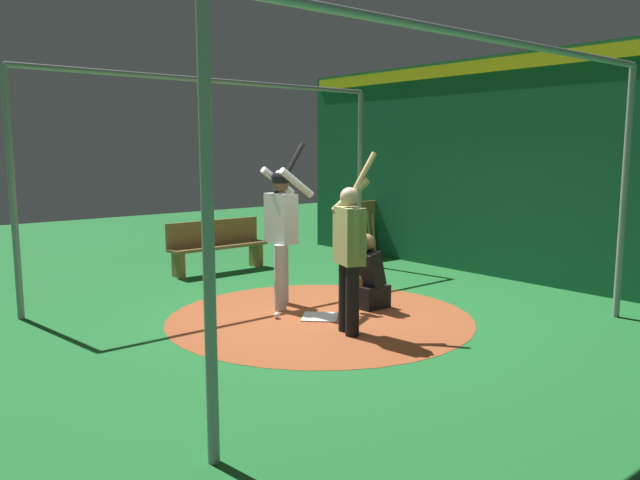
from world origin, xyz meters
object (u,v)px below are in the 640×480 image
at_px(home_plate, 320,317).
at_px(catcher, 367,279).
at_px(baseball_1, 374,298).
at_px(visitor, 350,250).
at_px(bench, 217,245).
at_px(baseball_0, 277,315).
at_px(batter, 282,224).
at_px(bat_rack, 370,230).

height_order(home_plate, catcher, catcher).
bearing_deg(baseball_1, home_plate, 9.58).
bearing_deg(visitor, bench, -80.42).
height_order(baseball_0, baseball_1, same).
distance_m(home_plate, visitor, 1.17).
relative_size(visitor, bench, 1.16).
bearing_deg(home_plate, catcher, 178.99).
relative_size(catcher, baseball_1, 13.00).
distance_m(home_plate, batter, 1.29).
bearing_deg(baseball_0, baseball_1, 175.89).
height_order(home_plate, visitor, visitor).
distance_m(catcher, bat_rack, 3.94).
bearing_deg(batter, bench, -102.36).
bearing_deg(bat_rack, catcher, 45.25).
bearing_deg(baseball_0, catcher, 165.69).
xyz_separation_m(catcher, baseball_0, (1.20, -0.31, -0.33)).
xyz_separation_m(catcher, baseball_1, (-0.32, -0.20, -0.33)).
bearing_deg(baseball_0, home_plate, 145.88).
bearing_deg(batter, visitor, 84.77).
height_order(visitor, baseball_0, visitor).
distance_m(home_plate, baseball_1, 1.10).
bearing_deg(baseball_0, batter, -132.90).
bearing_deg(bat_rack, baseball_1, 46.66).
distance_m(bat_rack, baseball_0, 4.71).
bearing_deg(bat_rack, baseball_0, 32.08).
relative_size(bat_rack, baseball_0, 14.20).
relative_size(batter, catcher, 2.20).
xyz_separation_m(home_plate, bat_rack, (-3.54, -2.79, 0.48)).
height_order(catcher, bat_rack, bat_rack).
bearing_deg(home_plate, bench, -99.22).
xyz_separation_m(batter, bat_rack, (-3.57, -2.06, -0.59)).
relative_size(bench, baseball_0, 23.13).
bearing_deg(home_plate, bat_rack, -141.84).
height_order(visitor, bench, visitor).
bearing_deg(batter, baseball_0, 47.10).
bearing_deg(home_plate, batter, -87.64).
bearing_deg(baseball_1, bench, -80.07).
bearing_deg(bat_rack, batter, 29.94).
relative_size(home_plate, batter, 0.20).
distance_m(catcher, visitor, 1.28).
xyz_separation_m(baseball_0, baseball_1, (-1.52, 0.11, 0.00)).
bearing_deg(bat_rack, bench, -10.14).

